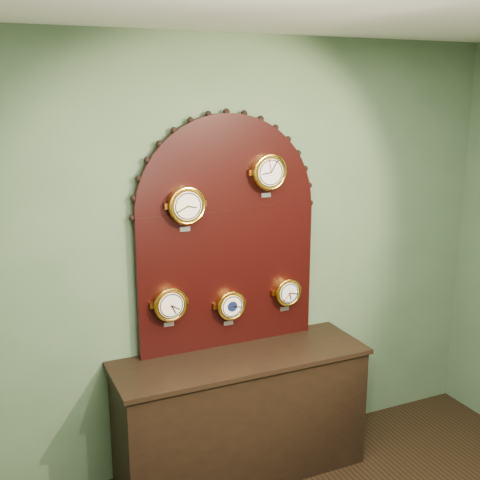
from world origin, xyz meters
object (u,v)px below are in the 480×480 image
tide_clock (287,292)px  barometer (230,305)px  shop_counter (241,417)px  display_board (227,226)px  roman_clock (186,205)px  arabic_clock (269,172)px  hygrometer (170,304)px

tide_clock → barometer: bearing=-179.9°
shop_counter → display_board: 1.25m
shop_counter → roman_clock: size_ratio=5.62×
arabic_clock → barometer: bearing=179.8°
shop_counter → hygrometer: size_ratio=6.01×
shop_counter → arabic_clock: 1.59m
display_board → barometer: bearing=-96.8°
barometer → display_board: bearing=83.2°
hygrometer → arabic_clock: bearing=-0.0°
tide_clock → hygrometer: bearing=-179.9°
hygrometer → barometer: bearing=0.0°
shop_counter → tide_clock: bearing=20.8°
shop_counter → roman_clock: 1.43m
display_board → shop_counter: bearing=-90.0°
barometer → tide_clock: (0.41, 0.00, 0.03)m
display_board → barometer: display_board is taller
arabic_clock → tide_clock: bearing=0.5°
shop_counter → hygrometer: 0.90m
roman_clock → barometer: (0.29, 0.00, -0.67)m
roman_clock → hygrometer: size_ratio=1.07×
hygrometer → barometer: size_ratio=1.08×
arabic_clock → tide_clock: (0.15, 0.00, -0.81)m
roman_clock → arabic_clock: 0.58m
roman_clock → barometer: size_ratio=1.15×
shop_counter → tide_clock: size_ratio=6.69×
roman_clock → tide_clock: roman_clock is taller
display_board → hygrometer: 0.61m
roman_clock → hygrometer: (-0.12, 0.00, -0.61)m
display_board → hygrometer: (-0.41, -0.07, -0.44)m
hygrometer → tide_clock: size_ratio=1.11×
arabic_clock → tide_clock: 0.83m
roman_clock → tide_clock: (0.70, 0.00, -0.64)m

